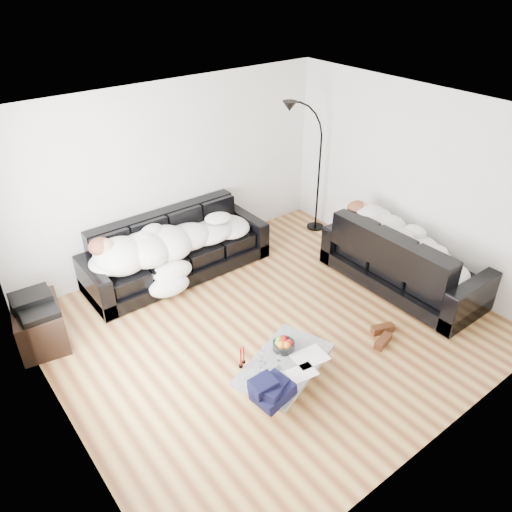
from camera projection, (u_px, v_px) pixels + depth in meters
ground at (271, 327)px, 6.22m from camera, size 5.00×5.00×0.00m
wall_back at (172, 175)px, 7.05m from camera, size 5.00×0.02×2.60m
wall_left at (45, 325)px, 4.23m from camera, size 0.02×4.50×2.60m
wall_right at (414, 182)px, 6.83m from camera, size 0.02×4.50×2.60m
ceiling at (275, 120)px, 4.85m from camera, size 5.00×5.00×0.00m
sofa_back at (177, 247)px, 7.03m from camera, size 2.64×0.91×0.86m
sofa_right at (404, 257)px, 6.77m from camera, size 0.96×2.24×0.91m
sleeper_back at (177, 236)px, 6.89m from camera, size 2.23×0.77×0.45m
sleeper_right at (407, 244)px, 6.67m from camera, size 0.81×1.92×0.47m
teal_cushion at (365, 222)px, 7.07m from camera, size 0.42×0.38×0.20m
coffee_table at (284, 374)px, 5.31m from camera, size 1.26×0.98×0.32m
fruit_bowl at (284, 344)px, 5.37m from camera, size 0.28×0.28×0.15m
wine_glass_a at (262, 357)px, 5.17m from camera, size 0.08×0.08×0.17m
wine_glass_b at (261, 368)px, 5.05m from camera, size 0.08×0.08×0.16m
wine_glass_c at (279, 362)px, 5.11m from camera, size 0.08×0.08×0.18m
candle_left at (241, 358)px, 5.11m from camera, size 0.05×0.05×0.25m
candle_right at (244, 355)px, 5.17m from camera, size 0.05×0.05×0.22m
newspaper_a at (310, 357)px, 5.30m from camera, size 0.40×0.32×0.01m
newspaper_b at (302, 372)px, 5.10m from camera, size 0.32×0.25×0.01m
navy_jacket at (266, 382)px, 4.75m from camera, size 0.45×0.40×0.20m
shoes at (383, 335)px, 6.01m from camera, size 0.49×0.37×0.11m
av_cabinet at (40, 325)px, 5.85m from camera, size 0.64×0.83×0.52m
stereo at (33, 303)px, 5.68m from camera, size 0.46×0.37×0.13m
floor_lamp at (319, 173)px, 7.94m from camera, size 0.76×0.45×1.96m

